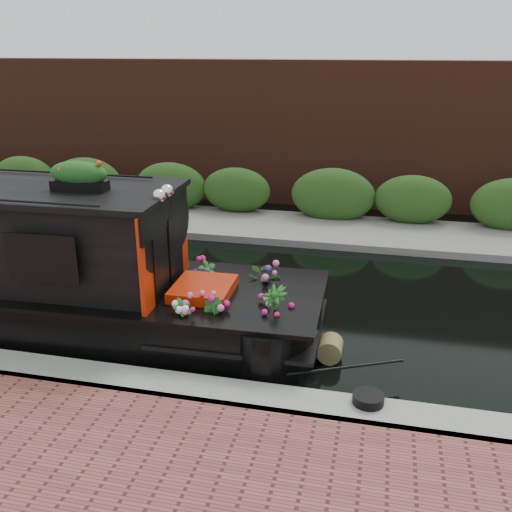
# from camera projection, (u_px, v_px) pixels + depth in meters

# --- Properties ---
(ground) EXTENTS (80.00, 80.00, 0.00)m
(ground) POSITION_uv_depth(u_px,v_px,m) (178.00, 292.00, 10.72)
(ground) COLOR black
(ground) RESTS_ON ground
(near_bank_coping) EXTENTS (40.00, 0.60, 0.50)m
(near_bank_coping) POSITION_uv_depth(u_px,v_px,m) (93.00, 389.00, 7.70)
(near_bank_coping) COLOR gray
(near_bank_coping) RESTS_ON ground
(far_bank_path) EXTENTS (40.00, 2.40, 0.34)m
(far_bank_path) POSITION_uv_depth(u_px,v_px,m) (235.00, 227.00, 14.55)
(far_bank_path) COLOR slate
(far_bank_path) RESTS_ON ground
(far_hedge) EXTENTS (40.00, 1.10, 2.80)m
(far_hedge) POSITION_uv_depth(u_px,v_px,m) (244.00, 218.00, 15.38)
(far_hedge) COLOR #264A18
(far_hedge) RESTS_ON ground
(far_brick_wall) EXTENTS (40.00, 1.00, 8.00)m
(far_brick_wall) POSITION_uv_depth(u_px,v_px,m) (261.00, 198.00, 17.30)
(far_brick_wall) COLOR #4B2319
(far_brick_wall) RESTS_ON ground
(rope_fender) EXTENTS (0.36, 0.39, 0.36)m
(rope_fender) POSITION_uv_depth(u_px,v_px,m) (330.00, 348.00, 8.38)
(rope_fender) COLOR olive
(rope_fender) RESTS_ON ground
(coiled_mooring_rope) EXTENTS (0.39, 0.39, 0.12)m
(coiled_mooring_rope) POSITION_uv_depth(u_px,v_px,m) (368.00, 399.00, 6.96)
(coiled_mooring_rope) COLOR black
(coiled_mooring_rope) RESTS_ON near_bank_coping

